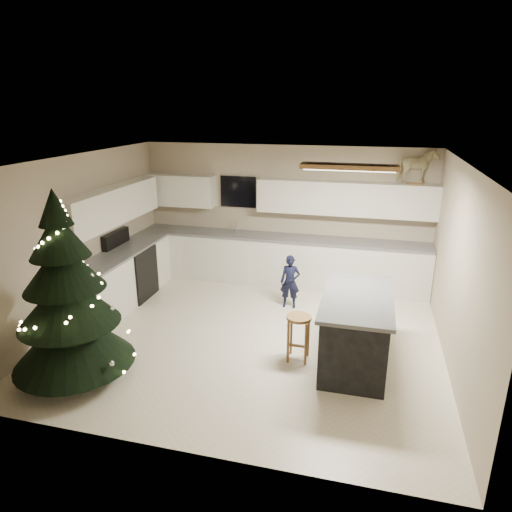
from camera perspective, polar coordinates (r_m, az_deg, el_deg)
name	(u,v)px	position (r m, az deg, el deg)	size (l,w,h in m)	color
ground_plane	(250,335)	(6.97, -0.73, -9.90)	(5.50, 5.50, 0.00)	beige
room_shell	(251,223)	(6.32, -0.58, 4.17)	(5.52, 5.02, 2.61)	tan
cabinetry	(226,251)	(8.37, -3.83, 0.68)	(5.50, 3.20, 2.00)	silver
island	(355,329)	(6.26, 12.31, -8.90)	(0.90, 1.70, 0.95)	black
bar_stool	(299,327)	(6.19, 5.36, -8.82)	(0.34, 0.34, 0.64)	brown
christmas_tree	(68,305)	(6.00, -22.44, -5.72)	(1.52, 1.47, 2.43)	#3F2816
toddler	(290,282)	(7.73, 4.29, -3.24)	(0.33, 0.22, 0.92)	black
rocking_horse	(416,166)	(8.33, 19.39, 10.52)	(0.73, 0.54, 0.59)	brown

